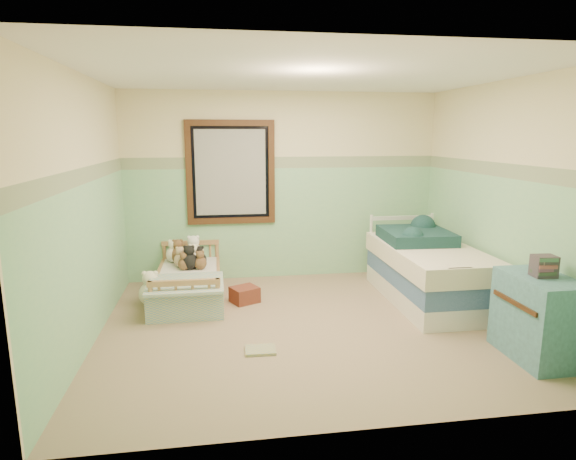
{
  "coord_description": "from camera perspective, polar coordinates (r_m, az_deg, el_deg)",
  "views": [
    {
      "loc": [
        -0.89,
        -4.55,
        1.94
      ],
      "look_at": [
        -0.15,
        0.35,
        0.94
      ],
      "focal_mm": 29.68,
      "sensor_mm": 36.0,
      "label": 1
    }
  ],
  "objects": [
    {
      "name": "floor",
      "position": [
        5.03,
        2.35,
        -11.45
      ],
      "size": [
        4.2,
        3.6,
        0.02
      ],
      "primitive_type": "cube",
      "color": "#715F4D",
      "rests_on": "ground"
    },
    {
      "name": "ceiling",
      "position": [
        4.67,
        2.62,
        18.34
      ],
      "size": [
        4.2,
        3.6,
        0.02
      ],
      "primitive_type": "cube",
      "color": "white",
      "rests_on": "wall_back"
    },
    {
      "name": "wall_back",
      "position": [
        6.45,
        -0.6,
        5.22
      ],
      "size": [
        4.2,
        0.04,
        2.5
      ],
      "primitive_type": "cube",
      "color": "beige",
      "rests_on": "floor"
    },
    {
      "name": "wall_front",
      "position": [
        2.98,
        9.13,
        -2.24
      ],
      "size": [
        4.2,
        0.04,
        2.5
      ],
      "primitive_type": "cube",
      "color": "beige",
      "rests_on": "floor"
    },
    {
      "name": "wall_left",
      "position": [
        4.76,
        -23.2,
        2.08
      ],
      "size": [
        0.04,
        3.6,
        2.5
      ],
      "primitive_type": "cube",
      "color": "beige",
      "rests_on": "floor"
    },
    {
      "name": "wall_right",
      "position": [
        5.49,
        24.55,
        3.1
      ],
      "size": [
        0.04,
        3.6,
        2.5
      ],
      "primitive_type": "cube",
      "color": "beige",
      "rests_on": "floor"
    },
    {
      "name": "wainscot_mint",
      "position": [
        6.51,
        -0.57,
        0.83
      ],
      "size": [
        4.2,
        0.01,
        1.5
      ],
      "primitive_type": "cube",
      "color": "#7DBC8F",
      "rests_on": "floor"
    },
    {
      "name": "border_strip",
      "position": [
        6.41,
        -0.58,
        8.1
      ],
      "size": [
        4.2,
        0.01,
        0.15
      ],
      "primitive_type": "cube",
      "color": "#426143",
      "rests_on": "wall_back"
    },
    {
      "name": "window_frame",
      "position": [
        6.33,
        -6.88,
        6.84
      ],
      "size": [
        1.16,
        0.06,
        1.36
      ],
      "primitive_type": "cube",
      "color": "#3C1D0D",
      "rests_on": "wall_back"
    },
    {
      "name": "window_blinds",
      "position": [
        6.34,
        -6.88,
        6.85
      ],
      "size": [
        0.92,
        0.01,
        1.12
      ],
      "primitive_type": "cube",
      "color": "#B9B9B8",
      "rests_on": "window_frame"
    },
    {
      "name": "toddler_bed_frame",
      "position": [
        5.91,
        -11.79,
        -7.06
      ],
      "size": [
        0.75,
        1.51,
        0.19
      ],
      "primitive_type": "cube",
      "color": "olive",
      "rests_on": "floor"
    },
    {
      "name": "toddler_mattress",
      "position": [
        5.86,
        -11.85,
        -5.61
      ],
      "size": [
        0.69,
        1.45,
        0.12
      ],
      "primitive_type": "cube",
      "color": "silver",
      "rests_on": "toddler_bed_frame"
    },
    {
      "name": "patchwork_quilt",
      "position": [
        5.39,
        -12.15,
        -6.29
      ],
      "size": [
        0.82,
        0.75,
        0.03
      ],
      "primitive_type": "cube",
      "color": "#6699BE",
      "rests_on": "toddler_mattress"
    },
    {
      "name": "plush_bed_brown",
      "position": [
        6.31,
        -13.03,
        -2.9
      ],
      "size": [
        0.21,
        0.21,
        0.21
      ],
      "primitive_type": "sphere",
      "color": "brown",
      "rests_on": "toddler_mattress"
    },
    {
      "name": "plush_bed_white",
      "position": [
        6.29,
        -11.22,
        -2.72
      ],
      "size": [
        0.24,
        0.24,
        0.24
      ],
      "primitive_type": "sphere",
      "color": "white",
      "rests_on": "toddler_mattress"
    },
    {
      "name": "plush_bed_tan",
      "position": [
        6.1,
        -12.71,
        -3.53
      ],
      "size": [
        0.18,
        0.18,
        0.18
      ],
      "primitive_type": "sphere",
      "color": "#D2AD84",
      "rests_on": "toddler_mattress"
    },
    {
      "name": "plush_bed_dark",
      "position": [
        6.09,
        -10.54,
        -3.48
      ],
      "size": [
        0.17,
        0.17,
        0.17
      ],
      "primitive_type": "sphere",
      "color": "black",
      "rests_on": "toddler_mattress"
    },
    {
      "name": "plush_floor_cream",
      "position": [
        5.76,
        -16.09,
        -7.35
      ],
      "size": [
        0.28,
        0.28,
        0.28
      ],
      "primitive_type": "sphere",
      "color": "white",
      "rests_on": "floor"
    },
    {
      "name": "plush_floor_tan",
      "position": [
        5.61,
        -15.13,
        -8.04
      ],
      "size": [
        0.23,
        0.23,
        0.23
      ],
      "primitive_type": "sphere",
      "color": "#D2AD84",
      "rests_on": "floor"
    },
    {
      "name": "twin_bed_frame",
      "position": [
        5.93,
        16.36,
        -7.11
      ],
      "size": [
        0.91,
        1.82,
        0.22
      ],
      "primitive_type": "cube",
      "color": "white",
      "rests_on": "floor"
    },
    {
      "name": "twin_boxspring",
      "position": [
        5.86,
        16.48,
        -5.07
      ],
      "size": [
        0.91,
        1.82,
        0.22
      ],
      "primitive_type": "cube",
      "color": "#2A4D78",
      "rests_on": "twin_bed_frame"
    },
    {
      "name": "twin_mattress",
      "position": [
        5.81,
        16.6,
        -2.98
      ],
      "size": [
        0.94,
        1.85,
        0.22
      ],
      "primitive_type": "cube",
      "color": "silver",
      "rests_on": "twin_boxspring"
    },
    {
      "name": "teal_blanket",
      "position": [
        6.01,
        15.07,
        -0.65
      ],
      "size": [
        0.81,
        0.85,
        0.14
      ],
      "primitive_type": "cube",
      "rotation": [
        0.0,
        0.0,
        -0.05
      ],
      "color": "#0E2F30",
      "rests_on": "twin_mattress"
    },
    {
      "name": "dresser",
      "position": [
        4.76,
        27.78,
        -9.26
      ],
      "size": [
        0.47,
        0.75,
        0.75
      ],
      "primitive_type": "cube",
      "color": "#3C6573",
      "rests_on": "floor"
    },
    {
      "name": "book_stack",
      "position": [
        4.62,
        28.33,
        -3.83
      ],
      "size": [
        0.2,
        0.16,
        0.19
      ],
      "primitive_type": "cube",
      "rotation": [
        0.0,
        0.0,
        -0.08
      ],
      "color": "brown",
      "rests_on": "dresser"
    },
    {
      "name": "red_pillow",
      "position": [
        5.67,
        -5.22,
        -7.72
      ],
      "size": [
        0.38,
        0.36,
        0.18
      ],
      "primitive_type": "cube",
      "rotation": [
        0.0,
        0.0,
        0.46
      ],
      "color": "#9B3115",
      "rests_on": "floor"
    },
    {
      "name": "floor_book",
      "position": [
        4.48,
        -3.33,
        -14.16
      ],
      "size": [
        0.29,
        0.22,
        0.03
      ],
      "primitive_type": "cube",
      "rotation": [
        0.0,
        0.0,
        -0.04
      ],
      "color": "gold",
      "rests_on": "floor"
    },
    {
      "name": "extra_plush_0",
      "position": [
        6.1,
        -11.22,
        -3.39
      ],
      "size": [
        0.19,
        0.19,
        0.19
      ],
      "primitive_type": "sphere",
      "color": "white",
      "rests_on": "toddler_mattress"
    },
    {
      "name": "extra_plush_1",
      "position": [
        5.95,
        -10.46,
        -3.91
      ],
      "size": [
        0.16,
        0.16,
        0.16
      ],
      "primitive_type": "sphere",
      "color": "brown",
      "rests_on": "toddler_mattress"
    },
    {
      "name": "extra_plush_2",
      "position": [
        5.97,
        -11.73,
        -3.68
      ],
      "size": [
        0.2,
        0.2,
        0.2
      ],
      "primitive_type": "sphere",
      "color": "black",
      "rests_on": "toddler_mattress"
    },
    {
      "name": "extra_plush_3",
      "position": [
        6.34,
        -13.51,
        -2.87
      ],
      "size": [
        0.2,
        0.2,
        0.2
      ],
      "primitive_type": "sphere",
      "color": "white",
      "rests_on": "toddler_mattress"
    },
    {
      "name": "extra_plush_4",
      "position": [
        6.07,
        -10.48,
        -3.63
      ],
      "size": [
        0.15,
        0.15,
        0.15
      ],
      "primitive_type": "sphere",
      "color": "#D2AD84",
      "rests_on": "toddler_mattress"
    },
    {
      "name": "extra_plush_5",
      "position": [
        5.96,
        -12.33,
        -3.99
      ],
      "size": [
        0.15,
        0.15,
        0.15
      ],
      "primitive_type": "sphere",
      "color": "brown",
      "rests_on": "toddler_mattress"
    }
  ]
}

